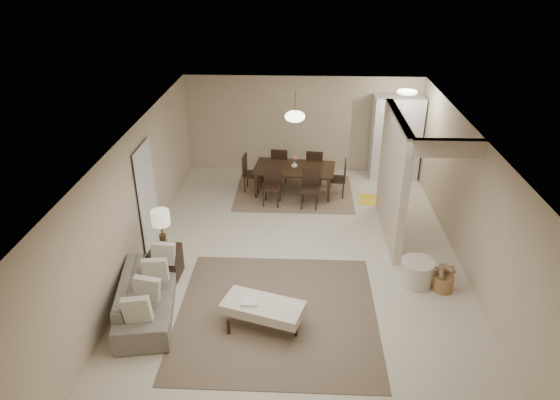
{
  "coord_description": "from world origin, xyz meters",
  "views": [
    {
      "loc": [
        -0.03,
        -7.85,
        5.28
      ],
      "look_at": [
        -0.4,
        0.55,
        1.05
      ],
      "focal_mm": 32.0,
      "sensor_mm": 36.0,
      "label": 1
    }
  ],
  "objects_px": {
    "pantry_cabinet": "(396,138)",
    "ottoman_bench": "(263,308)",
    "side_table": "(166,262)",
    "round_pouf": "(417,273)",
    "wicker_basket": "(443,283)",
    "sofa": "(147,295)",
    "dining_table": "(294,181)"
  },
  "relations": [
    {
      "from": "sofa",
      "to": "dining_table",
      "type": "relative_size",
      "value": 1.11
    },
    {
      "from": "ottoman_bench",
      "to": "wicker_basket",
      "type": "height_order",
      "value": "ottoman_bench"
    },
    {
      "from": "dining_table",
      "to": "pantry_cabinet",
      "type": "bearing_deg",
      "value": 29.62
    },
    {
      "from": "sofa",
      "to": "round_pouf",
      "type": "relative_size",
      "value": 3.59
    },
    {
      "from": "sofa",
      "to": "ottoman_bench",
      "type": "xyz_separation_m",
      "value": [
        1.89,
        -0.3,
        0.05
      ]
    },
    {
      "from": "wicker_basket",
      "to": "dining_table",
      "type": "relative_size",
      "value": 0.18
    },
    {
      "from": "ottoman_bench",
      "to": "round_pouf",
      "type": "bearing_deg",
      "value": 42.98
    },
    {
      "from": "wicker_basket",
      "to": "pantry_cabinet",
      "type": "bearing_deg",
      "value": 91.42
    },
    {
      "from": "pantry_cabinet",
      "to": "side_table",
      "type": "xyz_separation_m",
      "value": [
        -4.75,
        -4.64,
        -0.77
      ]
    },
    {
      "from": "side_table",
      "to": "round_pouf",
      "type": "height_order",
      "value": "side_table"
    },
    {
      "from": "ottoman_bench",
      "to": "dining_table",
      "type": "distance_m",
      "value": 4.82
    },
    {
      "from": "ottoman_bench",
      "to": "pantry_cabinet",
      "type": "bearing_deg",
      "value": 81.36
    },
    {
      "from": "sofa",
      "to": "side_table",
      "type": "bearing_deg",
      "value": -12.36
    },
    {
      "from": "side_table",
      "to": "round_pouf",
      "type": "bearing_deg",
      "value": -0.57
    },
    {
      "from": "pantry_cabinet",
      "to": "ottoman_bench",
      "type": "xyz_separation_m",
      "value": [
        -2.91,
        -5.93,
        -0.69
      ]
    },
    {
      "from": "wicker_basket",
      "to": "round_pouf",
      "type": "bearing_deg",
      "value": 158.57
    },
    {
      "from": "pantry_cabinet",
      "to": "ottoman_bench",
      "type": "relative_size",
      "value": 1.56
    },
    {
      "from": "ottoman_bench",
      "to": "dining_table",
      "type": "xyz_separation_m",
      "value": [
        0.38,
        4.8,
        -0.02
      ]
    },
    {
      "from": "pantry_cabinet",
      "to": "round_pouf",
      "type": "xyz_separation_m",
      "value": [
        -0.31,
        -4.69,
        -0.82
      ]
    },
    {
      "from": "pantry_cabinet",
      "to": "ottoman_bench",
      "type": "height_order",
      "value": "pantry_cabinet"
    },
    {
      "from": "pantry_cabinet",
      "to": "dining_table",
      "type": "relative_size",
      "value": 1.11
    },
    {
      "from": "side_table",
      "to": "wicker_basket",
      "type": "distance_m",
      "value": 4.88
    },
    {
      "from": "ottoman_bench",
      "to": "side_table",
      "type": "bearing_deg",
      "value": 162.61
    },
    {
      "from": "wicker_basket",
      "to": "dining_table",
      "type": "xyz_separation_m",
      "value": [
        -2.65,
        3.73,
        0.19
      ]
    },
    {
      "from": "ottoman_bench",
      "to": "wicker_basket",
      "type": "distance_m",
      "value": 3.22
    },
    {
      "from": "ottoman_bench",
      "to": "sofa",
      "type": "bearing_deg",
      "value": -171.51
    },
    {
      "from": "round_pouf",
      "to": "pantry_cabinet",
      "type": "bearing_deg",
      "value": 86.22
    },
    {
      "from": "pantry_cabinet",
      "to": "sofa",
      "type": "bearing_deg",
      "value": -130.47
    },
    {
      "from": "side_table",
      "to": "wicker_basket",
      "type": "height_order",
      "value": "side_table"
    },
    {
      "from": "wicker_basket",
      "to": "side_table",
      "type": "bearing_deg",
      "value": 177.5
    },
    {
      "from": "side_table",
      "to": "dining_table",
      "type": "relative_size",
      "value": 0.29
    },
    {
      "from": "round_pouf",
      "to": "dining_table",
      "type": "height_order",
      "value": "dining_table"
    }
  ]
}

